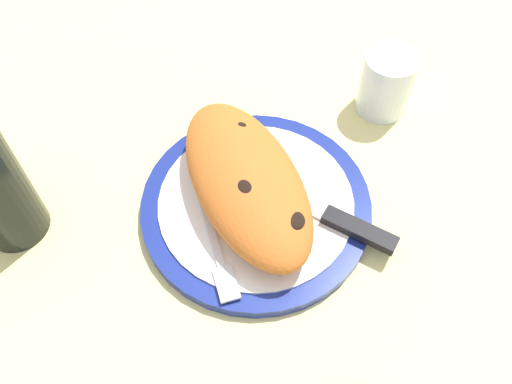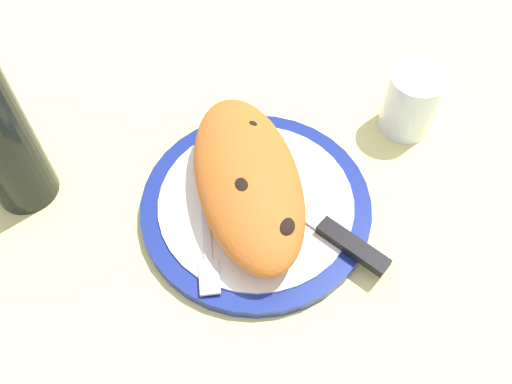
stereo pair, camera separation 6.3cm
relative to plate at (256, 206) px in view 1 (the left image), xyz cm
name	(u,v)px [view 1 (the left image)]	position (x,y,z in cm)	size (l,w,h in cm)	color
ground_plane	(256,216)	(0.00, 0.00, -2.40)	(150.00, 150.00, 3.00)	#E5D684
plate	(256,206)	(0.00, 0.00, 0.00)	(27.11, 27.11, 1.88)	navy
calzone	(247,181)	(-1.02, -0.73, 4.16)	(24.69, 12.27, 6.32)	#C16023
fork	(216,248)	(4.12, -6.40, 1.18)	(16.05, 3.15, 0.40)	silver
knife	(332,218)	(5.57, 7.09, 1.46)	(18.81, 15.31, 1.20)	silver
water_glass	(385,86)	(-9.03, 21.84, 2.95)	(6.79, 6.79, 8.72)	silver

